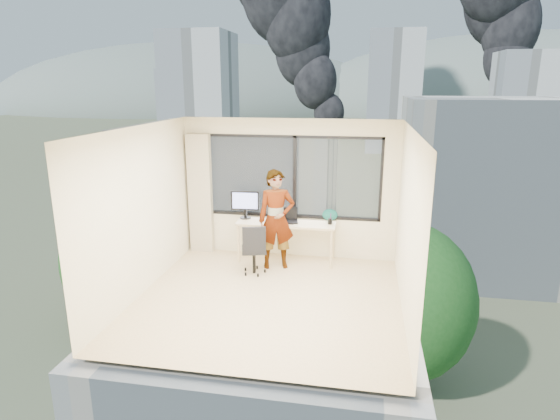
% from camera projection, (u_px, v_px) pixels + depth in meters
% --- Properties ---
extents(floor, '(4.00, 4.00, 0.01)m').
position_uv_depth(floor, '(268.00, 299.00, 7.17)').
color(floor, beige).
rests_on(floor, ground).
extents(ceiling, '(4.00, 4.00, 0.01)m').
position_uv_depth(ceiling, '(267.00, 128.00, 6.48)').
color(ceiling, white).
rests_on(ceiling, ground).
extents(wall_front, '(4.00, 0.01, 2.60)m').
position_uv_depth(wall_front, '(230.00, 269.00, 4.93)').
color(wall_front, beige).
rests_on(wall_front, ground).
extents(wall_left, '(0.01, 4.00, 2.60)m').
position_uv_depth(wall_left, '(141.00, 211.00, 7.17)').
color(wall_left, beige).
rests_on(wall_left, ground).
extents(wall_right, '(0.01, 4.00, 2.60)m').
position_uv_depth(wall_right, '(408.00, 225.00, 6.48)').
color(wall_right, beige).
rests_on(wall_right, ground).
extents(window_wall, '(3.30, 0.16, 1.55)m').
position_uv_depth(window_wall, '(292.00, 177.00, 8.66)').
color(window_wall, black).
rests_on(window_wall, ground).
extents(curtain, '(0.45, 0.14, 2.30)m').
position_uv_depth(curtain, '(200.00, 194.00, 8.95)').
color(curtain, beige).
rests_on(curtain, floor).
extents(desk, '(1.80, 0.60, 0.75)m').
position_uv_depth(desk, '(286.00, 241.00, 8.64)').
color(desk, beige).
rests_on(desk, floor).
extents(chair, '(0.57, 0.57, 0.92)m').
position_uv_depth(chair, '(254.00, 248.00, 8.03)').
color(chair, black).
rests_on(chair, floor).
extents(person, '(0.74, 0.60, 1.77)m').
position_uv_depth(person, '(276.00, 220.00, 8.20)').
color(person, '#2D2D33').
rests_on(person, floor).
extents(monitor, '(0.54, 0.15, 0.53)m').
position_uv_depth(monitor, '(245.00, 204.00, 8.70)').
color(monitor, black).
rests_on(monitor, desk).
extents(game_console, '(0.34, 0.32, 0.07)m').
position_uv_depth(game_console, '(284.00, 216.00, 8.78)').
color(game_console, white).
rests_on(game_console, desk).
extents(laptop, '(0.41, 0.43, 0.23)m').
position_uv_depth(laptop, '(288.00, 216.00, 8.49)').
color(laptop, black).
rests_on(laptop, desk).
extents(cellphone, '(0.12, 0.05, 0.01)m').
position_uv_depth(cellphone, '(290.00, 224.00, 8.40)').
color(cellphone, black).
rests_on(cellphone, desk).
extents(pen_cup, '(0.11, 0.11, 0.10)m').
position_uv_depth(pen_cup, '(330.00, 221.00, 8.39)').
color(pen_cup, black).
rests_on(pen_cup, desk).
extents(handbag, '(0.29, 0.16, 0.22)m').
position_uv_depth(handbag, '(330.00, 215.00, 8.59)').
color(handbag, '#0C484C').
rests_on(handbag, desk).
extents(exterior_ground, '(400.00, 400.00, 0.04)m').
position_uv_depth(exterior_ground, '(359.00, 150.00, 124.77)').
color(exterior_ground, '#515B3D').
rests_on(exterior_ground, ground).
extents(near_bldg_a, '(16.00, 12.00, 14.00)m').
position_uv_depth(near_bldg_a, '(236.00, 209.00, 39.04)').
color(near_bldg_a, '#ECE7C5').
rests_on(near_bldg_a, exterior_ground).
extents(near_bldg_b, '(14.00, 13.00, 16.00)m').
position_uv_depth(near_bldg_b, '(480.00, 187.00, 42.76)').
color(near_bldg_b, white).
rests_on(near_bldg_b, exterior_ground).
extents(far_tower_a, '(14.00, 14.00, 28.00)m').
position_uv_depth(far_tower_a, '(201.00, 98.00, 103.38)').
color(far_tower_a, silver).
rests_on(far_tower_a, exterior_ground).
extents(far_tower_b, '(13.00, 13.00, 30.00)m').
position_uv_depth(far_tower_b, '(393.00, 92.00, 119.46)').
color(far_tower_b, silver).
rests_on(far_tower_b, exterior_ground).
extents(far_tower_c, '(15.00, 15.00, 26.00)m').
position_uv_depth(far_tower_c, '(522.00, 99.00, 132.60)').
color(far_tower_c, silver).
rests_on(far_tower_c, exterior_ground).
extents(far_tower_d, '(16.00, 14.00, 22.00)m').
position_uv_depth(far_tower_d, '(186.00, 102.00, 160.69)').
color(far_tower_d, silver).
rests_on(far_tower_d, exterior_ground).
extents(hill_a, '(288.00, 216.00, 90.00)m').
position_uv_depth(hill_a, '(195.00, 108.00, 335.30)').
color(hill_a, slate).
rests_on(hill_a, exterior_ground).
extents(hill_b, '(300.00, 220.00, 96.00)m').
position_uv_depth(hill_b, '(522.00, 111.00, 297.45)').
color(hill_b, slate).
rests_on(hill_b, exterior_ground).
extents(tree_a, '(7.00, 7.00, 8.00)m').
position_uv_depth(tree_a, '(113.00, 274.00, 33.43)').
color(tree_a, '#1E541C').
rests_on(tree_a, exterior_ground).
extents(tree_b, '(7.60, 7.60, 9.00)m').
position_uv_depth(tree_b, '(404.00, 318.00, 26.06)').
color(tree_b, '#1E541C').
rests_on(tree_b, exterior_ground).
extents(smoke_plume_b, '(30.00, 18.00, 70.00)m').
position_uv_depth(smoke_plume_b, '(537.00, 8.00, 152.01)').
color(smoke_plume_b, black).
rests_on(smoke_plume_b, exterior_ground).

